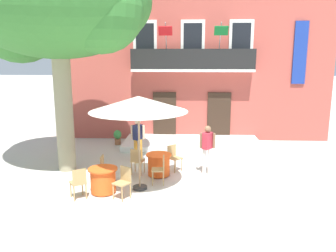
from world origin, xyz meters
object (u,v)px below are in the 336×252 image
(cafe_table_near_tree, at_px, (103,180))
(cafe_chair_middle_0, at_px, (174,156))
(ground_planter_left, at_px, (118,136))
(plane_tree, at_px, (55,6))
(pedestrian_mid_plaza, at_px, (138,138))
(cafe_chair_near_tree_0, at_px, (123,180))
(cafe_chair_near_tree_1, at_px, (106,168))
(cafe_umbrella, at_px, (139,104))
(pedestrian_near_entrance, at_px, (207,147))
(cafe_chair_middle_1, at_px, (137,160))
(cafe_table_middle, at_px, (159,165))
(cafe_chair_near_tree_2, at_px, (79,181))
(cafe_chair_middle_2, at_px, (160,168))

(cafe_table_near_tree, bearing_deg, cafe_chair_middle_0, 46.81)
(cafe_chair_middle_0, xyz_separation_m, ground_planter_left, (-2.70, 3.45, -0.15))
(plane_tree, distance_m, pedestrian_mid_plaza, 5.34)
(cafe_chair_near_tree_0, bearing_deg, cafe_chair_near_tree_1, 125.26)
(pedestrian_mid_plaza, bearing_deg, cafe_umbrella, -80.95)
(ground_planter_left, distance_m, pedestrian_near_entrance, 5.43)
(cafe_umbrella, bearing_deg, cafe_chair_near_tree_1, 161.28)
(cafe_chair_middle_1, bearing_deg, cafe_table_middle, -6.27)
(cafe_chair_near_tree_2, relative_size, cafe_table_middle, 1.05)
(cafe_chair_middle_1, bearing_deg, pedestrian_mid_plaza, 96.40)
(cafe_chair_near_tree_2, xyz_separation_m, pedestrian_mid_plaza, (1.20, 3.43, 0.44))
(cafe_chair_near_tree_0, distance_m, cafe_chair_near_tree_2, 1.25)
(cafe_chair_middle_2, bearing_deg, ground_planter_left, 115.98)
(plane_tree, height_order, pedestrian_near_entrance, plane_tree)
(cafe_chair_near_tree_0, bearing_deg, pedestrian_mid_plaza, 90.74)
(cafe_umbrella, xyz_separation_m, pedestrian_near_entrance, (2.12, 1.44, -1.65))
(cafe_chair_near_tree_2, relative_size, cafe_chair_middle_0, 1.00)
(cafe_chair_near_tree_0, height_order, cafe_chair_near_tree_2, same)
(cafe_chair_near_tree_0, xyz_separation_m, cafe_chair_middle_2, (0.97, 1.15, 0.00))
(cafe_table_near_tree, distance_m, cafe_chair_near_tree_2, 0.77)
(pedestrian_mid_plaza, bearing_deg, cafe_chair_near_tree_2, -109.33)
(pedestrian_mid_plaza, bearing_deg, cafe_chair_near_tree_0, -89.26)
(pedestrian_near_entrance, bearing_deg, cafe_chair_near_tree_2, -148.51)
(cafe_table_near_tree, distance_m, cafe_chair_near_tree_0, 0.77)
(cafe_chair_near_tree_1, height_order, ground_planter_left, cafe_chair_near_tree_1)
(plane_tree, bearing_deg, pedestrian_near_entrance, -3.36)
(pedestrian_near_entrance, bearing_deg, plane_tree, 176.64)
(cafe_chair_middle_0, bearing_deg, cafe_table_near_tree, -133.19)
(cafe_chair_near_tree_2, relative_size, cafe_umbrella, 0.31)
(cafe_chair_near_tree_1, relative_size, cafe_chair_middle_1, 1.00)
(cafe_chair_middle_1, relative_size, cafe_chair_middle_2, 1.00)
(plane_tree, height_order, cafe_umbrella, plane_tree)
(cafe_chair_middle_2, relative_size, ground_planter_left, 1.34)
(cafe_table_near_tree, xyz_separation_m, pedestrian_mid_plaza, (0.63, 2.95, 0.57))
(cafe_chair_middle_2, bearing_deg, cafe_table_near_tree, -153.70)
(ground_planter_left, height_order, pedestrian_mid_plaza, pedestrian_mid_plaza)
(ground_planter_left, bearing_deg, pedestrian_near_entrance, -44.50)
(cafe_umbrella, xyz_separation_m, ground_planter_left, (-1.73, 5.22, -2.23))
(cafe_chair_middle_0, height_order, cafe_chair_middle_1, same)
(cafe_chair_near_tree_2, bearing_deg, pedestrian_mid_plaza, 70.67)
(plane_tree, bearing_deg, pedestrian_mid_plaza, 18.57)
(cafe_chair_near_tree_2, height_order, cafe_chair_middle_0, same)
(cafe_chair_middle_2, bearing_deg, cafe_chair_near_tree_2, -149.65)
(plane_tree, xyz_separation_m, cafe_table_near_tree, (1.90, -2.10, -5.20))
(cafe_table_near_tree, height_order, cafe_chair_near_tree_0, cafe_chair_near_tree_0)
(plane_tree, relative_size, cafe_umbrella, 2.62)
(cafe_table_near_tree, bearing_deg, pedestrian_near_entrance, 29.69)
(plane_tree, distance_m, cafe_chair_near_tree_0, 6.18)
(plane_tree, bearing_deg, cafe_chair_middle_1, -9.80)
(plane_tree, xyz_separation_m, cafe_chair_near_tree_1, (1.79, -1.35, -5.06))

